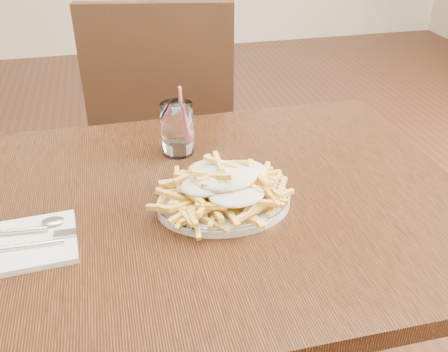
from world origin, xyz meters
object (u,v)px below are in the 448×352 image
object	(u,v)px
water_glass	(178,131)
loaded_fries	(224,182)
fries_plate	(224,202)
chair_far	(165,123)
table	(177,233)

from	to	relation	value
water_glass	loaded_fries	bearing A→B (deg)	-78.06
fries_plate	water_glass	world-z (taller)	water_glass
loaded_fries	chair_far	bearing A→B (deg)	91.51
chair_far	fries_plate	distance (m)	0.82
fries_plate	loaded_fries	xyz separation A→B (m)	(0.00, 0.00, 0.05)
table	chair_far	size ratio (longest dim) A/B	1.20
chair_far	water_glass	world-z (taller)	chair_far
loaded_fries	water_glass	size ratio (longest dim) A/B	1.60
table	loaded_fries	distance (m)	0.17
table	water_glass	size ratio (longest dim) A/B	7.29
chair_far	loaded_fries	bearing A→B (deg)	-88.49
table	water_glass	xyz separation A→B (m)	(0.04, 0.21, 0.13)
table	fries_plate	distance (m)	0.13
loaded_fries	water_glass	distance (m)	0.25
table	loaded_fries	bearing A→B (deg)	-22.74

